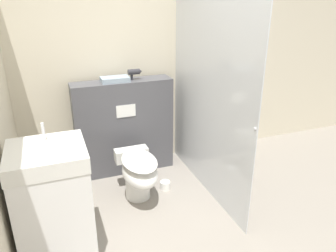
# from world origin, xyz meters

# --- Properties ---
(wall_back) EXTENTS (8.00, 0.06, 2.50)m
(wall_back) POSITION_xyz_m (0.00, 1.86, 1.25)
(wall_back) COLOR beige
(wall_back) RESTS_ON ground_plane
(partition_panel) EXTENTS (1.15, 0.28, 1.13)m
(partition_panel) POSITION_xyz_m (-0.18, 1.64, 0.56)
(partition_panel) COLOR #4C4C51
(partition_panel) RESTS_ON ground_plane
(shower_glass) EXTENTS (0.04, 1.76, 2.15)m
(shower_glass) POSITION_xyz_m (0.55, 0.95, 1.08)
(shower_glass) COLOR silver
(shower_glass) RESTS_ON ground_plane
(toilet) EXTENTS (0.36, 0.68, 0.50)m
(toilet) POSITION_xyz_m (-0.21, 0.96, 0.31)
(toilet) COLOR white
(toilet) RESTS_ON ground_plane
(sink_vanity) EXTENTS (0.56, 0.55, 1.15)m
(sink_vanity) POSITION_xyz_m (-1.05, 0.38, 0.51)
(sink_vanity) COLOR white
(sink_vanity) RESTS_ON ground_plane
(hair_drier) EXTENTS (0.16, 0.06, 0.12)m
(hair_drier) POSITION_xyz_m (-0.03, 1.64, 1.22)
(hair_drier) COLOR #2D2D33
(hair_drier) RESTS_ON partition_panel
(folded_towel) EXTENTS (0.31, 0.18, 0.05)m
(folded_towel) POSITION_xyz_m (-0.26, 1.63, 1.16)
(folded_towel) COLOR #8C9EAD
(folded_towel) RESTS_ON partition_panel
(spare_toilet_roll) EXTENTS (0.11, 0.11, 0.09)m
(spare_toilet_roll) POSITION_xyz_m (0.12, 1.04, 0.05)
(spare_toilet_roll) COLOR white
(spare_toilet_roll) RESTS_ON ground_plane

